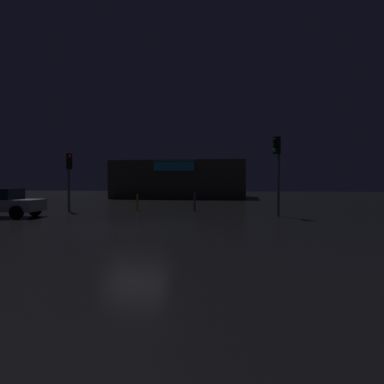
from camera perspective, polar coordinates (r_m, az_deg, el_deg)
The scene contains 7 objects.
ground_plane at distance 14.70m, azimuth -8.96°, elevation -5.71°, with size 120.00×120.00×0.00m, color black.
store_building at distance 43.85m, azimuth -1.52°, elevation 1.97°, with size 15.36×10.18×4.36m.
traffic_signal_main at distance 19.96m, azimuth 13.49°, elevation 5.03°, with size 0.42×0.42×4.33m.
traffic_signal_cross_left at distance 23.88m, azimuth -19.06°, elevation 3.23°, with size 0.42×0.42×3.67m.
car_near at distance 21.43m, azimuth -28.14°, elevation -1.53°, with size 4.22×2.18×1.53m.
bollard_kerb_a at distance 23.34m, azimuth -8.74°, elevation -1.65°, with size 0.13×0.13×1.12m, color gold.
bollard_kerb_b at distance 22.82m, azimuth 0.41°, elevation -1.61°, with size 0.13×0.13×1.19m, color #595B60.
Camera 1 is at (4.50, -13.87, 1.85)m, focal length 33.36 mm.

